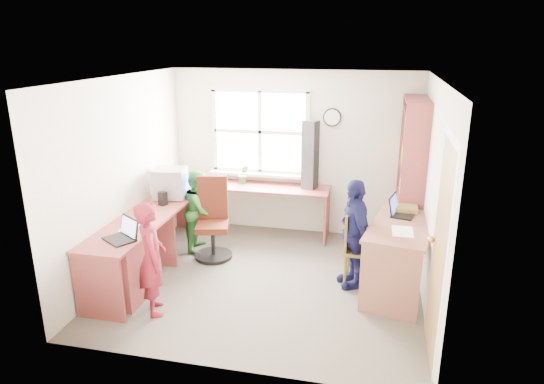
% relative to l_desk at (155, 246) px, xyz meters
% --- Properties ---
extents(room, '(3.64, 3.44, 2.44)m').
position_rel_l_desk_xyz_m(room, '(1.32, 0.38, 0.76)').
color(room, '#494239').
rests_on(room, ground).
extents(l_desk, '(2.38, 2.95, 0.75)m').
position_rel_l_desk_xyz_m(l_desk, '(0.00, 0.00, 0.00)').
color(l_desk, brown).
rests_on(l_desk, ground).
extents(right_desk, '(0.91, 1.52, 0.82)m').
position_rel_l_desk_xyz_m(right_desk, '(2.85, 0.45, 0.14)').
color(right_desk, '#8A5545').
rests_on(right_desk, ground).
extents(bookshelf, '(0.30, 1.02, 2.10)m').
position_rel_l_desk_xyz_m(bookshelf, '(2.96, 1.47, 0.55)').
color(bookshelf, brown).
rests_on(bookshelf, ground).
extents(swivel_chair, '(0.61, 0.61, 1.08)m').
position_rel_l_desk_xyz_m(swivel_chair, '(0.43, 0.83, 0.01)').
color(swivel_chair, black).
rests_on(swivel_chair, ground).
extents(wooden_chair, '(0.41, 0.41, 0.90)m').
position_rel_l_desk_xyz_m(wooden_chair, '(2.34, 0.47, 0.03)').
color(wooden_chair, brown).
rests_on(wooden_chair, ground).
extents(crt_monitor, '(0.47, 0.43, 0.41)m').
position_rel_l_desk_xyz_m(crt_monitor, '(-0.18, 0.91, 0.50)').
color(crt_monitor, '#969599').
rests_on(crt_monitor, l_desk).
extents(laptop_left, '(0.43, 0.42, 0.23)m').
position_rel_l_desk_xyz_m(laptop_left, '(-0.09, -0.52, 0.35)').
color(laptop_left, black).
rests_on(laptop_left, l_desk).
extents(laptop_right, '(0.35, 0.39, 0.23)m').
position_rel_l_desk_xyz_m(laptop_right, '(2.81, 0.71, 0.42)').
color(laptop_right, black).
rests_on(laptop_right, right_desk).
extents(speaker_a, '(0.11, 0.11, 0.18)m').
position_rel_l_desk_xyz_m(speaker_a, '(-0.15, 0.61, 0.38)').
color(speaker_a, black).
rests_on(speaker_a, l_desk).
extents(speaker_b, '(0.11, 0.11, 0.19)m').
position_rel_l_desk_xyz_m(speaker_b, '(-0.15, 1.13, 0.39)').
color(speaker_b, black).
rests_on(speaker_b, l_desk).
extents(cd_tower, '(0.24, 0.23, 0.98)m').
position_rel_l_desk_xyz_m(cd_tower, '(1.59, 1.76, 0.78)').
color(cd_tower, black).
rests_on(cd_tower, l_desk).
extents(game_box, '(0.33, 0.33, 0.06)m').
position_rel_l_desk_xyz_m(game_box, '(2.87, 0.88, 0.40)').
color(game_box, red).
rests_on(game_box, right_desk).
extents(paper_a, '(0.27, 0.33, 0.00)m').
position_rel_l_desk_xyz_m(paper_a, '(-0.20, -0.19, 0.30)').
color(paper_a, white).
rests_on(paper_a, l_desk).
extents(paper_b, '(0.23, 0.32, 0.00)m').
position_rel_l_desk_xyz_m(paper_b, '(2.83, 0.16, 0.37)').
color(paper_b, white).
rests_on(paper_b, right_desk).
extents(potted_plant, '(0.19, 0.17, 0.29)m').
position_rel_l_desk_xyz_m(potted_plant, '(0.60, 1.77, 0.44)').
color(potted_plant, '#327E3A').
rests_on(potted_plant, l_desk).
extents(person_red, '(0.48, 0.54, 1.24)m').
position_rel_l_desk_xyz_m(person_red, '(0.29, -0.65, 0.16)').
color(person_red, maroon).
rests_on(person_red, ground).
extents(person_green, '(0.49, 0.60, 1.13)m').
position_rel_l_desk_xyz_m(person_green, '(0.18, 1.01, 0.11)').
color(person_green, '#30732E').
rests_on(person_green, ground).
extents(person_navy, '(0.58, 0.83, 1.31)m').
position_rel_l_desk_xyz_m(person_navy, '(2.31, 0.41, 0.20)').
color(person_navy, '#151642').
rests_on(person_navy, ground).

